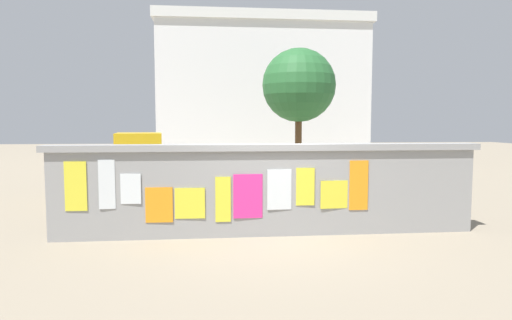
# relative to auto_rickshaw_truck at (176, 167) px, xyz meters

# --- Properties ---
(ground) EXTENTS (60.00, 60.00, 0.00)m
(ground) POSITION_rel_auto_rickshaw_truck_xyz_m (2.05, 3.74, -0.90)
(ground) COLOR gray
(poster_wall) EXTENTS (8.16, 0.42, 1.73)m
(poster_wall) POSITION_rel_auto_rickshaw_truck_xyz_m (2.04, -4.26, -0.01)
(poster_wall) COLOR gray
(poster_wall) RESTS_ON ground
(auto_rickshaw_truck) EXTENTS (3.76, 1.94, 1.85)m
(auto_rickshaw_truck) POSITION_rel_auto_rickshaw_truck_xyz_m (0.00, 0.00, 0.00)
(auto_rickshaw_truck) COLOR black
(auto_rickshaw_truck) RESTS_ON ground
(motorcycle) EXTENTS (1.89, 0.63, 0.87)m
(motorcycle) POSITION_rel_auto_rickshaw_truck_xyz_m (3.55, -0.74, -0.44)
(motorcycle) COLOR black
(motorcycle) RESTS_ON ground
(bicycle_near) EXTENTS (1.70, 0.44, 0.95)m
(bicycle_near) POSITION_rel_auto_rickshaw_truck_xyz_m (5.49, -3.21, -0.54)
(bicycle_near) COLOR black
(bicycle_near) RESTS_ON ground
(bicycle_far) EXTENTS (1.69, 0.48, 0.95)m
(bicycle_far) POSITION_rel_auto_rickshaw_truck_xyz_m (2.49, -3.05, -0.54)
(bicycle_far) COLOR black
(bicycle_far) RESTS_ON ground
(person_walking) EXTENTS (0.48, 0.48, 1.62)m
(person_walking) POSITION_rel_auto_rickshaw_truck_xyz_m (5.63, -1.64, 0.09)
(person_walking) COLOR #338CBF
(person_walking) RESTS_ON ground
(tree_roadside) EXTENTS (2.88, 2.88, 5.03)m
(tree_roadside) POSITION_rel_auto_rickshaw_truck_xyz_m (4.41, 4.75, 2.67)
(tree_roadside) COLOR brown
(tree_roadside) RESTS_ON ground
(building_background) EXTENTS (11.34, 7.03, 7.79)m
(building_background) POSITION_rel_auto_rickshaw_truck_xyz_m (3.76, 13.28, 3.01)
(building_background) COLOR white
(building_background) RESTS_ON ground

